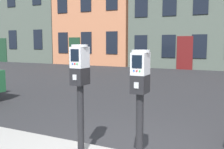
# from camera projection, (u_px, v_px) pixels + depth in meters

# --- Properties ---
(parking_meter_near_kerb) EXTENTS (0.22, 0.25, 1.50)m
(parking_meter_near_kerb) POSITION_uv_depth(u_px,v_px,m) (80.00, 80.00, 3.55)
(parking_meter_near_kerb) COLOR black
(parking_meter_near_kerb) RESTS_ON sidewalk_slab
(parking_meter_twin_adjacent) EXTENTS (0.22, 0.25, 1.44)m
(parking_meter_twin_adjacent) POSITION_uv_depth(u_px,v_px,m) (140.00, 88.00, 3.18)
(parking_meter_twin_adjacent) COLOR black
(parking_meter_twin_adjacent) RESTS_ON sidewalk_slab
(townhouse_brownstone) EXTENTS (8.49, 6.61, 10.75)m
(townhouse_brownstone) POSITION_uv_depth(u_px,v_px,m) (37.00, 4.00, 25.91)
(townhouse_brownstone) COLOR #4C564C
(townhouse_brownstone) RESTS_ON ground_plane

